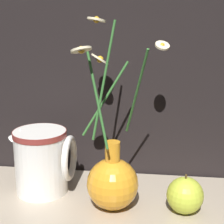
{
  "coord_description": "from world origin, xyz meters",
  "views": [
    {
      "loc": [
        0.08,
        -0.68,
        0.4
      ],
      "look_at": [
        -0.0,
        0.0,
        0.21
      ],
      "focal_mm": 60.0,
      "sensor_mm": 36.0,
      "label": 1
    }
  ],
  "objects": [
    {
      "name": "ceramic_pitcher",
      "position": [
        -0.16,
        0.05,
        0.09
      ],
      "size": [
        0.14,
        0.11,
        0.15
      ],
      "color": "white",
      "rests_on": "shelf"
    },
    {
      "name": "vase_with_flowers",
      "position": [
        -0.0,
        0.01,
        0.08
      ],
      "size": [
        0.18,
        0.18,
        0.38
      ],
      "color": "orange",
      "rests_on": "shelf"
    },
    {
      "name": "orange_fruit",
      "position": [
        0.14,
        -0.0,
        0.05
      ],
      "size": [
        0.07,
        0.07,
        0.08
      ],
      "color": "#B7C638",
      "rests_on": "shelf"
    },
    {
      "name": "shelf",
      "position": [
        0.0,
        0.0,
        0.01
      ],
      "size": [
        0.83,
        0.34,
        0.01
      ],
      "color": "tan",
      "rests_on": "ground_plane"
    },
    {
      "name": "ground_plane",
      "position": [
        0.0,
        0.0,
        0.0
      ],
      "size": [
        6.0,
        6.0,
        0.0
      ],
      "primitive_type": "plane",
      "color": "black"
    }
  ]
}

